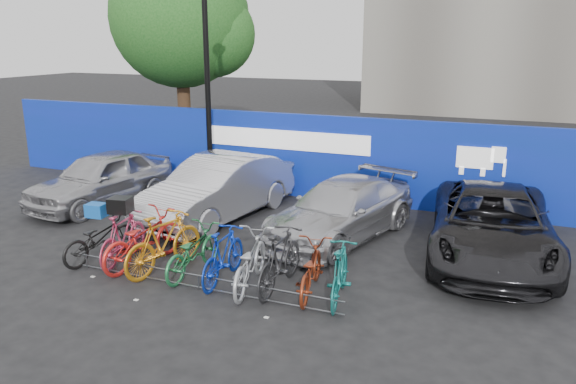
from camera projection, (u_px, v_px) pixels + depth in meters
The scene contains 21 objects.
ground at pixel (215, 277), 10.87m from camera, with size 100.00×100.00×0.00m, color black.
hoarding at pixel (319, 157), 15.89m from camera, with size 22.00×0.18×2.40m.
tree at pixel (186, 21), 20.97m from camera, with size 5.40×5.20×7.80m.
lamppost at pixel (207, 81), 15.99m from camera, with size 0.25×0.50×6.11m.
bike_rack at pixel (199, 281), 10.29m from camera, with size 5.60×0.03×0.30m.
car_0 at pixel (101, 178), 15.43m from camera, with size 1.74×4.34×1.48m, color #A6A5A9.
car_1 at pixel (219, 188), 14.23m from camera, with size 1.67×4.80×1.58m, color #BCBCC1.
car_2 at pixel (341, 210), 12.87m from camera, with size 1.85×4.54×1.32m, color #AFAFB4.
car_3 at pixel (492, 225), 11.65m from camera, with size 2.42×5.26×1.46m, color black.
bike_0 at pixel (99, 238), 11.61m from camera, with size 0.62×1.79×0.94m, color black.
bike_1 at pixel (123, 237), 11.51m from camera, with size 0.50×1.77×1.06m, color #C0375D.
bike_2 at pixel (143, 239), 11.33m from camera, with size 0.74×2.11×1.11m, color red.
bike_3 at pixel (164, 242), 11.00m from camera, with size 0.57×2.01×1.20m, color orange.
bike_4 at pixel (193, 251), 10.89m from camera, with size 0.64×1.83×0.96m, color #22733D.
bike_5 at pixel (223, 255), 10.54m from camera, with size 0.50×1.76×1.06m, color #0B2DB0.
bike_6 at pixel (250, 261), 10.30m from camera, with size 0.68×1.96×1.03m, color #A5A8AC.
bike_7 at pixel (280, 260), 10.21m from camera, with size 0.54×1.91×1.15m, color #262628.
bike_8 at pixel (310, 269), 10.06m from camera, with size 0.62×1.78×0.94m, color maroon.
bike_9 at pixel (340, 273), 9.77m from camera, with size 0.49×1.73×1.04m, color #146E69.
cargo_crate at pixel (96, 210), 11.45m from camera, with size 0.38×0.29×0.27m, color #1050AA.
cargo_topcase at pixel (120, 205), 11.33m from camera, with size 0.42×0.38×0.31m, color black.
Camera 1 is at (5.15, -8.73, 4.49)m, focal length 35.00 mm.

